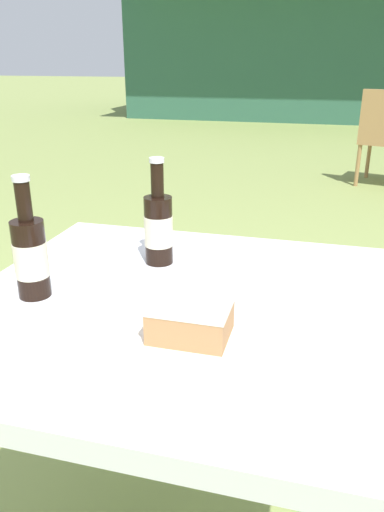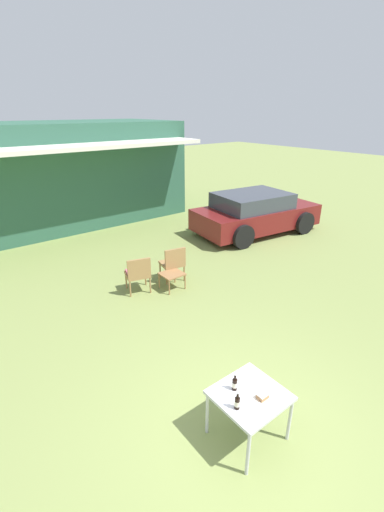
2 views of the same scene
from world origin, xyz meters
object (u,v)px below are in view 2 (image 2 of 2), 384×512
at_px(parked_car, 255,213).
at_px(wicker_chair_cushioned, 138,272).
at_px(wicker_chair_plain, 173,262).
at_px(cake_on_plate, 262,397).
at_px(garden_side_table, 172,275).
at_px(patio_table, 250,398).
at_px(cola_bottle_far, 237,403).
at_px(cola_bottle_near, 235,384).

relative_size(parked_car, wicker_chair_cushioned, 5.01).
xyz_separation_m(wicker_chair_plain, cake_on_plate, (-1.67, -4.16, 0.22)).
distance_m(garden_side_table, patio_table, 4.00).
relative_size(parked_car, cake_on_plate, 17.61).
bearing_deg(wicker_chair_plain, cola_bottle_far, 75.16).
bearing_deg(cola_bottle_near, cake_on_plate, -65.09).
distance_m(cola_bottle_near, cola_bottle_far, 0.28).
height_order(wicker_chair_cushioned, wicker_chair_plain, same).
distance_m(wicker_chair_cushioned, wicker_chair_plain, 0.93).
relative_size(wicker_chair_plain, patio_table, 1.06).
bearing_deg(cola_bottle_far, parked_car, 40.91).
bearing_deg(cola_bottle_near, cola_bottle_far, -128.86).
distance_m(parked_car, garden_side_table, 4.63).
bearing_deg(parked_car, patio_table, -130.86).
distance_m(wicker_chair_cushioned, cake_on_plate, 4.25).
distance_m(wicker_chair_plain, garden_side_table, 0.42).
height_order(patio_table, cola_bottle_near, cola_bottle_near).
height_order(wicker_chair_plain, cake_on_plate, wicker_chair_plain).
height_order(wicker_chair_plain, garden_side_table, wicker_chair_plain).
distance_m(parked_car, patio_table, 7.83).
distance_m(parked_car, wicker_chair_cushioned, 5.18).
height_order(cake_on_plate, cola_bottle_near, cola_bottle_near).
relative_size(parked_car, patio_table, 5.32).
height_order(wicker_chair_cushioned, garden_side_table, wicker_chair_cushioned).
bearing_deg(wicker_chair_cushioned, cake_on_plate, 95.95).
bearing_deg(patio_table, cola_bottle_near, 119.14).
bearing_deg(patio_table, cake_on_plate, -70.73).
distance_m(wicker_chair_cushioned, patio_table, 4.12).
bearing_deg(wicker_chair_cushioned, patio_table, 94.97).
height_order(garden_side_table, cola_bottle_near, cola_bottle_near).
bearing_deg(wicker_chair_cushioned, parked_car, -150.74).
distance_m(wicker_chair_plain, patio_table, 4.38).
bearing_deg(patio_table, wicker_chair_plain, 66.86).
bearing_deg(garden_side_table, wicker_chair_cushioned, 154.07).
relative_size(wicker_chair_cushioned, cola_bottle_near, 3.67).
distance_m(parked_car, wicker_chair_plain, 4.28).
height_order(garden_side_table, cake_on_plate, cake_on_plate).
distance_m(patio_table, cola_bottle_near, 0.24).
xyz_separation_m(patio_table, cola_bottle_near, (-0.09, 0.17, 0.15)).
height_order(wicker_chair_cushioned, patio_table, wicker_chair_cushioned).
bearing_deg(wicker_chair_plain, patio_table, 78.03).
bearing_deg(cola_bottle_far, patio_table, 10.90).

